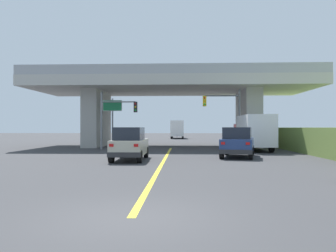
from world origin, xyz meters
name	(u,v)px	position (x,y,z in m)	size (l,w,h in m)	color
ground	(172,147)	(0.00, 27.46, 0.00)	(160.00, 160.00, 0.00)	#353538
overpass_bridge	(172,95)	(0.00, 27.46, 5.43)	(28.55, 10.73, 7.73)	#B7B5AD
lane_divider_stripe	(163,161)	(0.00, 12.36, 0.00)	(0.20, 24.72, 0.01)	yellow
suv_lead	(130,144)	(-2.10, 12.81, 1.01)	(1.88, 4.41, 2.02)	#B7B29E
suv_crossing	(238,142)	(4.85, 15.19, 1.01)	(2.95, 4.64, 2.02)	navy
box_truck	(253,132)	(7.32, 21.89, 1.61)	(2.33, 7.56, 3.05)	red
traffic_signal_nearside	(227,111)	(5.16, 23.03, 3.55)	(3.42, 0.36, 5.49)	#56595E
traffic_signal_farside	(114,114)	(-5.14, 22.76, 3.25)	(3.40, 0.36, 5.23)	slate
highway_sign	(112,111)	(-5.61, 24.23, 3.59)	(1.85, 0.17, 4.80)	slate
semi_truck_distant	(177,129)	(0.16, 53.22, 1.68)	(2.33, 7.42, 3.21)	silver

